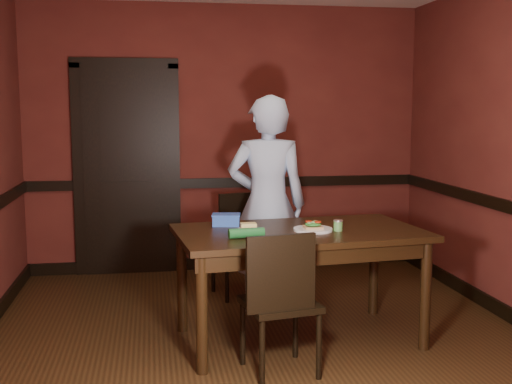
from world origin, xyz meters
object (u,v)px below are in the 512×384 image
object	(u,v)px
dining_table	(299,285)
person	(267,204)
sandwich_plate	(313,228)
sauce_jar	(338,225)
food_tub	(226,220)
cheese_saucer	(248,227)
chair_near	(280,301)
chair_far	(239,246)

from	to	relation	value
dining_table	person	xyz separation A→B (m)	(-0.10, 0.72, 0.48)
person	sandwich_plate	bearing A→B (deg)	110.85
sauce_jar	food_tub	size ratio (longest dim) A/B	0.35
sandwich_plate	sauce_jar	bearing A→B (deg)	-10.27
sauce_jar	food_tub	bearing A→B (deg)	156.42
dining_table	person	distance (m)	0.87
food_tub	sandwich_plate	bearing A→B (deg)	-17.81
person	cheese_saucer	distance (m)	0.70
cheese_saucer	chair_near	bearing A→B (deg)	-79.90
dining_table	chair_near	size ratio (longest dim) A/B	1.86
sandwich_plate	food_tub	xyz separation A→B (m)	(-0.58, 0.30, 0.02)
person	sandwich_plate	size ratio (longest dim) A/B	6.45
chair_near	person	bearing A→B (deg)	-106.62
dining_table	sandwich_plate	xyz separation A→B (m)	(0.09, -0.05, 0.42)
person	sauce_jar	xyz separation A→B (m)	(0.36, -0.80, -0.04)
chair_near	sandwich_plate	bearing A→B (deg)	-134.46
sandwich_plate	chair_far	bearing A→B (deg)	106.32
person	sauce_jar	distance (m)	0.88
sandwich_plate	food_tub	bearing A→B (deg)	152.85
sandwich_plate	cheese_saucer	bearing A→B (deg)	164.84
dining_table	food_tub	size ratio (longest dim) A/B	7.65
cheese_saucer	sauce_jar	bearing A→B (deg)	-13.80
chair_near	sandwich_plate	xyz separation A→B (m)	(0.33, 0.49, 0.36)
chair_near	sauce_jar	xyz separation A→B (m)	(0.51, 0.45, 0.39)
dining_table	sauce_jar	distance (m)	0.52
sauce_jar	person	bearing A→B (deg)	114.11
person	sandwich_plate	xyz separation A→B (m)	(0.19, -0.77, -0.06)
dining_table	person	world-z (taller)	person
person	cheese_saucer	world-z (taller)	person
person	chair_far	bearing A→B (deg)	-61.99
sauce_jar	chair_near	bearing A→B (deg)	-138.13
chair_far	food_tub	distance (m)	1.04
chair_near	sandwich_plate	size ratio (longest dim) A/B	3.38
dining_table	chair_near	bearing A→B (deg)	-120.77
sandwich_plate	cheese_saucer	size ratio (longest dim) A/B	1.85
sauce_jar	chair_far	bearing A→B (deg)	112.91
chair_far	dining_table	bearing A→B (deg)	-90.66
sauce_jar	sandwich_plate	bearing A→B (deg)	169.73
chair_far	sauce_jar	xyz separation A→B (m)	(0.53, -1.26, 0.40)
food_tub	sauce_jar	bearing A→B (deg)	-14.24
sandwich_plate	food_tub	size ratio (longest dim) A/B	1.22
chair_near	cheese_saucer	size ratio (longest dim) A/B	6.26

